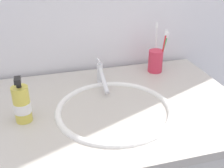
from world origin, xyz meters
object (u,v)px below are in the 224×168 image
(toothbrush_red, at_px, (163,48))
(soap_dispenser, at_px, (22,104))
(toothbrush_cup, at_px, (155,61))
(toothbrush_green, at_px, (163,49))
(toothbrush_white, at_px, (156,43))
(faucet, at_px, (101,76))

(toothbrush_red, bearing_deg, soap_dispenser, -158.61)
(toothbrush_cup, xyz_separation_m, toothbrush_green, (0.03, 0.00, 0.05))
(toothbrush_green, height_order, toothbrush_white, toothbrush_white)
(faucet, xyz_separation_m, toothbrush_white, (0.29, 0.11, 0.08))
(faucet, bearing_deg, toothbrush_white, 21.72)
(toothbrush_green, distance_m, soap_dispenser, 0.67)
(toothbrush_green, relative_size, toothbrush_red, 0.91)
(toothbrush_cup, height_order, toothbrush_white, toothbrush_white)
(toothbrush_red, bearing_deg, toothbrush_white, 103.77)
(toothbrush_green, bearing_deg, soap_dispenser, -157.66)
(faucet, bearing_deg, toothbrush_green, 14.28)
(faucet, relative_size, toothbrush_white, 0.79)
(soap_dispenser, bearing_deg, toothbrush_green, 22.34)
(toothbrush_green, distance_m, toothbrush_red, 0.02)
(toothbrush_cup, bearing_deg, toothbrush_green, 0.25)
(toothbrush_green, bearing_deg, toothbrush_white, 119.37)
(toothbrush_cup, height_order, soap_dispenser, soap_dispenser)
(toothbrush_white, bearing_deg, soap_dispenser, -154.11)
(soap_dispenser, bearing_deg, toothbrush_white, 25.89)
(toothbrush_green, bearing_deg, toothbrush_cup, -179.75)
(toothbrush_cup, relative_size, toothbrush_red, 0.52)
(soap_dispenser, bearing_deg, toothbrush_cup, 23.51)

